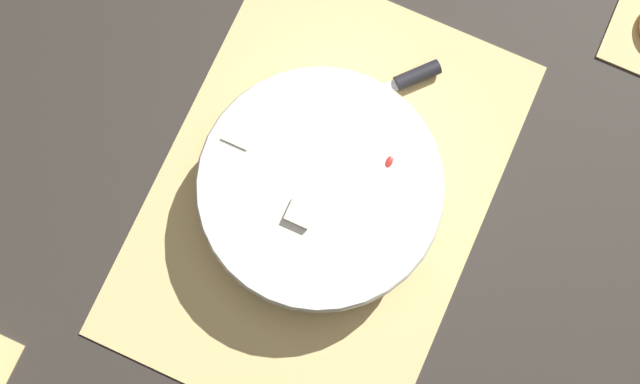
{
  "coord_description": "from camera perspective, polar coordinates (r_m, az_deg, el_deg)",
  "views": [
    {
      "loc": [
        0.13,
        0.06,
        0.86
      ],
      "look_at": [
        0.0,
        0.0,
        0.03
      ],
      "focal_mm": 42.0,
      "sensor_mm": 36.0,
      "label": 1
    }
  ],
  "objects": [
    {
      "name": "bamboo_mat_center",
      "position": [
        0.87,
        0.0,
        -0.35
      ],
      "size": [
        0.51,
        0.37,
        0.01
      ],
      "color": "#D6B775",
      "rests_on": "ground_plane"
    },
    {
      "name": "fruit_salad_bowl",
      "position": [
        0.83,
        -0.03,
        0.18
      ],
      "size": [
        0.27,
        0.27,
        0.08
      ],
      "color": "silver",
      "rests_on": "bamboo_mat_center"
    },
    {
      "name": "ground_plane",
      "position": [
        0.87,
        0.0,
        -0.39
      ],
      "size": [
        6.0,
        6.0,
        0.0
      ],
      "primitive_type": "plane",
      "color": "#2D2823"
    },
    {
      "name": "paring_knife",
      "position": [
        0.9,
        6.99,
        8.65
      ],
      "size": [
        0.11,
        0.11,
        0.02
      ],
      "color": "silver",
      "rests_on": "bamboo_mat_center"
    }
  ]
}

